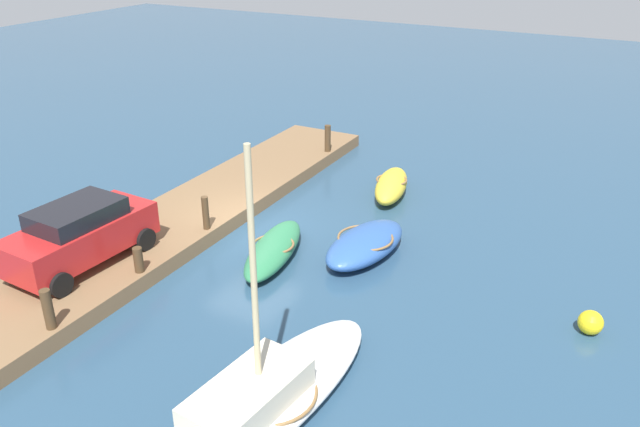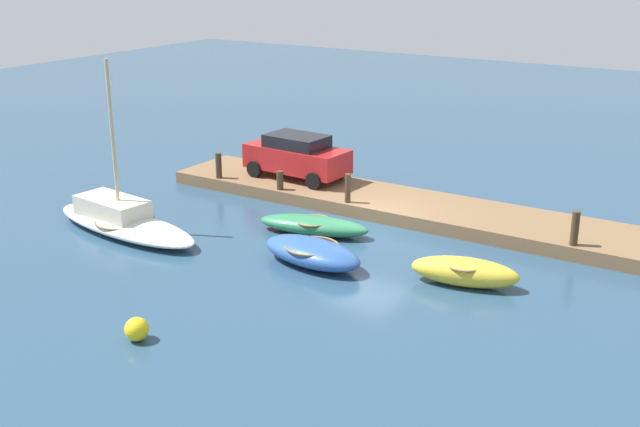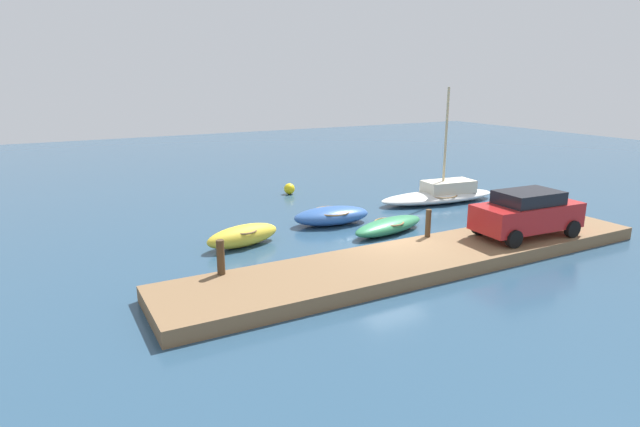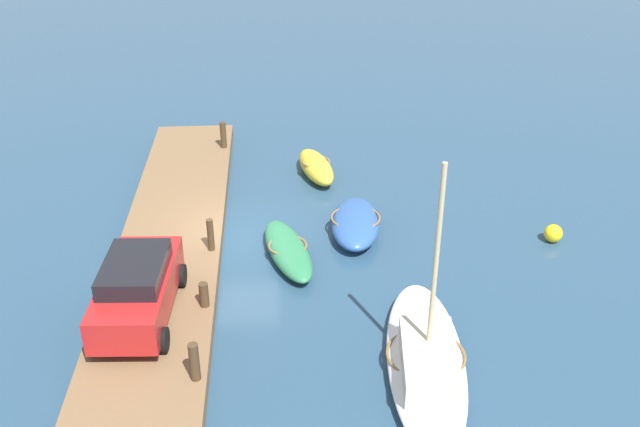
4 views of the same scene
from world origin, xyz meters
name	(u,v)px [view 1 (image 1 of 4)]	position (x,y,z in m)	size (l,w,h in m)	color
ground_plane	(251,231)	(0.00, 0.00, 0.00)	(84.00, 84.00, 0.00)	navy
dock_platform	(198,211)	(0.00, -2.06, 0.23)	(18.14, 3.16, 0.46)	brown
rowboat_blue	(365,244)	(-0.22, 3.85, 0.39)	(3.56, 1.95, 0.77)	#2D569E
rowboat_green	(274,249)	(1.18, 1.59, 0.31)	(3.91, 1.97, 0.61)	#2D7A4C
dinghy_yellow	(391,185)	(-4.64, 2.84, 0.41)	(3.18, 1.67, 0.81)	gold
sailboat_white	(264,397)	(6.67, 4.79, 0.42)	(6.59, 2.61, 5.71)	white
mooring_post_west	(328,138)	(-6.65, -0.73, 1.00)	(0.24, 0.24, 1.07)	#47331E
mooring_post_mid_west	(206,213)	(1.24, -0.73, 0.98)	(0.20, 0.20, 1.04)	#47331E
mooring_post_mid_east	(138,260)	(4.15, -0.73, 0.81)	(0.25, 0.25, 0.70)	#47331E
mooring_post_east	(48,309)	(7.05, -0.73, 0.96)	(0.24, 0.24, 1.00)	#47331E
parked_car	(80,233)	(4.49, -2.37, 1.35)	(4.17, 2.13, 1.70)	#B21E1E
marker_buoy	(591,323)	(0.74, 10.14, 0.30)	(0.59, 0.59, 0.59)	yellow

